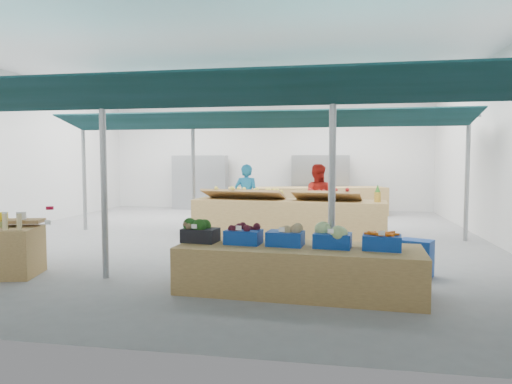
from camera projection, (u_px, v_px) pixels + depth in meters
floor at (227, 237)px, 10.94m from camera, size 13.00×13.00×0.00m
hall at (240, 130)px, 12.17m from camera, size 13.00×13.00×13.00m
pole_grid at (243, 162)px, 8.97m from camera, size 10.00×4.60×3.00m
awnings at (243, 113)px, 8.90m from camera, size 9.50×7.08×0.30m
back_shelving_left at (200, 183)px, 17.20m from camera, size 2.00×0.50×2.00m
back_shelving_right at (320, 184)px, 16.42m from camera, size 2.00×0.50×2.00m
veg_counter at (298, 269)px, 6.38m from camera, size 3.42×1.31×0.65m
fruit_counter at (288, 220)px, 10.52m from camera, size 4.44×1.32×0.94m
far_counter at (307, 201)px, 15.27m from camera, size 5.35×2.42×0.95m
crate_stack at (416, 258)px, 7.27m from camera, size 0.59×0.52×0.59m
vendor_left at (247, 198)px, 11.78m from camera, size 0.66×0.46×1.75m
vendor_right at (317, 199)px, 11.47m from camera, size 0.89×0.72×1.75m
crate_broccoli at (200, 231)px, 6.67m from camera, size 0.54×0.43×0.35m
crate_beets at (244, 235)px, 6.53m from camera, size 0.54×0.43×0.29m
crate_celeriac at (285, 235)px, 6.39m from camera, size 0.54×0.43×0.31m
crate_cabbage at (333, 236)px, 6.24m from camera, size 0.54×0.43×0.35m
crate_carrots at (382, 242)px, 6.09m from camera, size 0.54×0.43×0.29m
sparrow at (188, 226)px, 6.59m from camera, size 0.12×0.09×0.11m
pole_ribbon at (50, 209)px, 7.16m from camera, size 0.12×0.12×0.28m
apple_heap_yellow at (243, 192)px, 10.62m from camera, size 1.97×0.94×0.27m
apple_heap_red at (327, 194)px, 10.17m from camera, size 1.58×0.89×0.27m
pineapple at (378, 194)px, 9.91m from camera, size 0.14×0.14×0.39m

